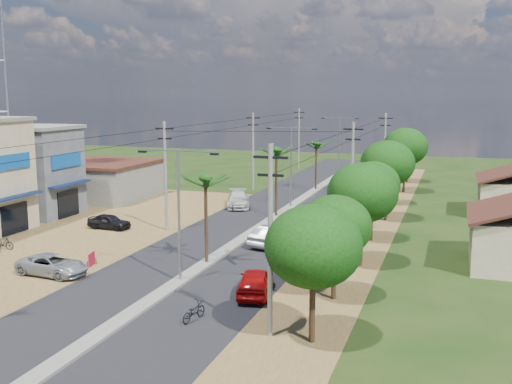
% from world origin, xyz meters
% --- Properties ---
extents(ground, '(160.00, 160.00, 0.00)m').
position_xyz_m(ground, '(0.00, 0.00, 0.00)').
color(ground, black).
rests_on(ground, ground).
extents(road, '(12.00, 110.00, 0.04)m').
position_xyz_m(road, '(0.00, 15.00, 0.02)').
color(road, black).
rests_on(road, ground).
extents(median, '(1.00, 90.00, 0.18)m').
position_xyz_m(median, '(0.00, 18.00, 0.09)').
color(median, '#605E56').
rests_on(median, ground).
extents(dirt_lot_west, '(18.00, 46.00, 0.04)m').
position_xyz_m(dirt_lot_west, '(-15.00, 8.00, 0.02)').
color(dirt_lot_west, '#53401C').
rests_on(dirt_lot_west, ground).
extents(dirt_shoulder_east, '(5.00, 90.00, 0.03)m').
position_xyz_m(dirt_shoulder_east, '(8.50, 15.00, 0.01)').
color(dirt_shoulder_east, '#53401C').
rests_on(dirt_shoulder_east, ground).
extents(shophouse_grey, '(9.00, 6.40, 8.30)m').
position_xyz_m(shophouse_grey, '(-21.98, 14.00, 4.16)').
color(shophouse_grey, '#48494F').
rests_on(shophouse_grey, ground).
extents(low_shed, '(10.40, 10.40, 3.95)m').
position_xyz_m(low_shed, '(-21.00, 24.00, 1.97)').
color(low_shed, '#605E56').
rests_on(low_shed, ground).
extents(tree_east_a, '(4.40, 4.40, 6.37)m').
position_xyz_m(tree_east_a, '(9.50, -6.00, 4.49)').
color(tree_east_a, black).
rests_on(tree_east_a, ground).
extents(tree_east_b, '(4.00, 4.00, 5.83)m').
position_xyz_m(tree_east_b, '(9.30, 0.00, 4.11)').
color(tree_east_b, black).
rests_on(tree_east_b, ground).
extents(tree_east_c, '(4.60, 4.60, 6.83)m').
position_xyz_m(tree_east_c, '(9.70, 7.00, 4.86)').
color(tree_east_c, black).
rests_on(tree_east_c, ground).
extents(tree_east_d, '(4.20, 4.20, 6.13)m').
position_xyz_m(tree_east_d, '(9.40, 14.00, 4.34)').
color(tree_east_d, black).
rests_on(tree_east_d, ground).
extents(tree_east_e, '(4.80, 4.80, 7.14)m').
position_xyz_m(tree_east_e, '(9.60, 22.00, 5.09)').
color(tree_east_e, black).
rests_on(tree_east_e, ground).
extents(tree_east_f, '(3.80, 3.80, 5.52)m').
position_xyz_m(tree_east_f, '(9.20, 30.00, 3.89)').
color(tree_east_f, black).
rests_on(tree_east_f, ground).
extents(tree_east_g, '(5.00, 5.00, 7.38)m').
position_xyz_m(tree_east_g, '(9.80, 38.00, 5.24)').
color(tree_east_g, black).
rests_on(tree_east_g, ground).
extents(tree_east_h, '(4.40, 4.40, 6.52)m').
position_xyz_m(tree_east_h, '(9.50, 46.00, 4.64)').
color(tree_east_h, black).
rests_on(tree_east_h, ground).
extents(palm_median_near, '(2.00, 2.00, 6.15)m').
position_xyz_m(palm_median_near, '(0.00, 4.00, 5.54)').
color(palm_median_near, black).
rests_on(palm_median_near, ground).
extents(palm_median_mid, '(2.00, 2.00, 6.55)m').
position_xyz_m(palm_median_mid, '(0.00, 20.00, 5.90)').
color(palm_median_mid, black).
rests_on(palm_median_mid, ground).
extents(palm_median_far, '(2.00, 2.00, 5.85)m').
position_xyz_m(palm_median_far, '(0.00, 36.00, 5.26)').
color(palm_median_far, black).
rests_on(palm_median_far, ground).
extents(streetlight_near, '(5.10, 0.18, 8.00)m').
position_xyz_m(streetlight_near, '(0.00, 0.00, 4.79)').
color(streetlight_near, gray).
rests_on(streetlight_near, ground).
extents(streetlight_mid, '(5.10, 0.18, 8.00)m').
position_xyz_m(streetlight_mid, '(0.00, 25.00, 4.79)').
color(streetlight_mid, gray).
rests_on(streetlight_mid, ground).
extents(streetlight_far, '(5.10, 0.18, 8.00)m').
position_xyz_m(streetlight_far, '(0.00, 50.00, 4.79)').
color(streetlight_far, gray).
rests_on(streetlight_far, ground).
extents(utility_pole_w_b, '(1.60, 0.24, 9.00)m').
position_xyz_m(utility_pole_w_b, '(-7.00, 12.00, 4.76)').
color(utility_pole_w_b, '#605E56').
rests_on(utility_pole_w_b, ground).
extents(utility_pole_w_c, '(1.60, 0.24, 9.00)m').
position_xyz_m(utility_pole_w_c, '(-7.00, 34.00, 4.76)').
color(utility_pole_w_c, '#605E56').
rests_on(utility_pole_w_c, ground).
extents(utility_pole_w_d, '(1.60, 0.24, 9.00)m').
position_xyz_m(utility_pole_w_d, '(-7.00, 55.00, 4.76)').
color(utility_pole_w_d, '#605E56').
rests_on(utility_pole_w_d, ground).
extents(utility_pole_e_a, '(1.60, 0.24, 9.00)m').
position_xyz_m(utility_pole_e_a, '(7.50, -6.00, 4.76)').
color(utility_pole_e_a, '#605E56').
rests_on(utility_pole_e_a, ground).
extents(utility_pole_e_b, '(1.60, 0.24, 9.00)m').
position_xyz_m(utility_pole_e_b, '(7.50, 16.00, 4.76)').
color(utility_pole_e_b, '#605E56').
rests_on(utility_pole_e_b, ground).
extents(utility_pole_e_c, '(1.60, 0.24, 9.00)m').
position_xyz_m(utility_pole_e_c, '(7.50, 38.00, 4.76)').
color(utility_pole_e_c, '#605E56').
rests_on(utility_pole_e_c, ground).
extents(car_red_near, '(2.71, 4.76, 1.53)m').
position_xyz_m(car_red_near, '(5.00, -0.74, 0.76)').
color(car_red_near, maroon).
rests_on(car_red_near, ground).
extents(car_silver_mid, '(2.70, 4.80, 1.50)m').
position_xyz_m(car_silver_mid, '(2.69, 10.11, 0.75)').
color(car_silver_mid, gray).
rests_on(car_silver_mid, ground).
extents(car_white_far, '(3.82, 5.61, 1.51)m').
position_xyz_m(car_white_far, '(-5.00, 23.51, 0.75)').
color(car_white_far, '#B1B1AD').
rests_on(car_white_far, ground).
extents(car_parked_silver, '(4.78, 2.49, 1.29)m').
position_xyz_m(car_parked_silver, '(-8.11, -1.27, 0.64)').
color(car_parked_silver, gray).
rests_on(car_parked_silver, ground).
extents(car_parked_dark, '(3.74, 1.64, 1.26)m').
position_xyz_m(car_parked_dark, '(-11.81, 10.99, 0.63)').
color(car_parked_dark, black).
rests_on(car_parked_dark, ground).
extents(moto_rider_east, '(0.98, 1.88, 0.94)m').
position_xyz_m(moto_rider_east, '(3.34, -5.39, 0.47)').
color(moto_rider_east, black).
rests_on(moto_rider_east, ground).
extents(moto_rider_west_a, '(1.16, 1.99, 0.99)m').
position_xyz_m(moto_rider_west_a, '(-4.77, 21.62, 0.49)').
color(moto_rider_west_a, black).
rests_on(moto_rider_west_a, ground).
extents(moto_rider_west_b, '(0.63, 1.53, 0.89)m').
position_xyz_m(moto_rider_west_b, '(-3.43, 28.71, 0.45)').
color(moto_rider_west_b, black).
rests_on(moto_rider_west_b, ground).
extents(roadside_sign, '(0.32, 1.05, 0.89)m').
position_xyz_m(roadside_sign, '(-7.04, 1.32, 0.44)').
color(roadside_sign, maroon).
rests_on(roadside_sign, ground).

